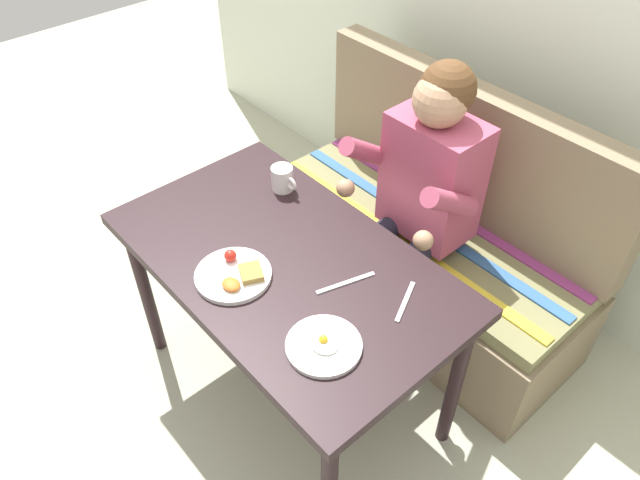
{
  "coord_description": "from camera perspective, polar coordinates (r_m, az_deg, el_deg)",
  "views": [
    {
      "loc": [
        1.13,
        -0.85,
        2.11
      ],
      "look_at": [
        0.0,
        0.15,
        0.72
      ],
      "focal_mm": 34.11,
      "sensor_mm": 36.0,
      "label": 1
    }
  ],
  "objects": [
    {
      "name": "ground_plane",
      "position": [
        2.53,
        -2.62,
        -13.62
      ],
      "size": [
        8.0,
        8.0,
        0.0
      ],
      "primitive_type": "plane",
      "color": "#AEB096"
    },
    {
      "name": "table",
      "position": [
        2.03,
        -3.19,
        -3.4
      ],
      "size": [
        1.2,
        0.7,
        0.73
      ],
      "color": "black",
      "rests_on": "ground"
    },
    {
      "name": "couch",
      "position": [
        2.65,
        10.02,
        -0.26
      ],
      "size": [
        1.44,
        0.56,
        1.0
      ],
      "color": "#7F6C52",
      "rests_on": "ground"
    },
    {
      "name": "person",
      "position": [
        2.26,
        9.25,
        4.77
      ],
      "size": [
        0.45,
        0.61,
        1.21
      ],
      "color": "#B04863",
      "rests_on": "ground"
    },
    {
      "name": "plate_breakfast",
      "position": [
        1.92,
        -8.02,
        -3.21
      ],
      "size": [
        0.24,
        0.24,
        0.05
      ],
      "color": "white",
      "rests_on": "table"
    },
    {
      "name": "plate_eggs",
      "position": [
        1.72,
        0.35,
        -9.85
      ],
      "size": [
        0.22,
        0.22,
        0.04
      ],
      "color": "white",
      "rests_on": "table"
    },
    {
      "name": "coffee_mug",
      "position": [
        2.22,
        -3.52,
        5.82
      ],
      "size": [
        0.12,
        0.08,
        0.09
      ],
      "color": "white",
      "rests_on": "table"
    },
    {
      "name": "fork",
      "position": [
        1.85,
        7.99,
        -5.73
      ],
      "size": [
        0.09,
        0.16,
        0.0
      ],
      "primitive_type": "cube",
      "rotation": [
        0.0,
        0.0,
        0.45
      ],
      "color": "silver",
      "rests_on": "table"
    },
    {
      "name": "knife",
      "position": [
        1.89,
        2.43,
        -4.04
      ],
      "size": [
        0.07,
        0.2,
        0.0
      ],
      "primitive_type": "cube",
      "rotation": [
        0.0,
        0.0,
        -0.29
      ],
      "color": "silver",
      "rests_on": "table"
    }
  ]
}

